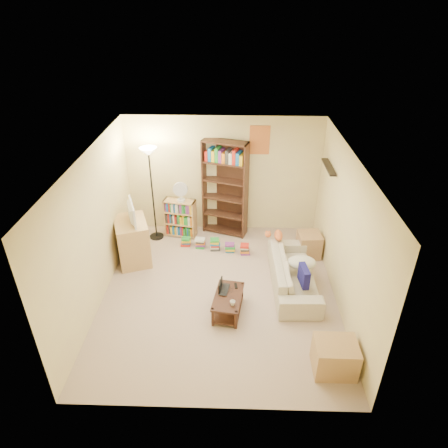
# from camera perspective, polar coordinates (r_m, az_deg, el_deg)

# --- Properties ---
(room) EXTENTS (4.50, 4.54, 2.52)m
(room) POSITION_cam_1_polar(r_m,az_deg,el_deg) (6.19, -0.73, 1.89)
(room) COLOR #CAAB97
(room) RESTS_ON ground
(sofa) EXTENTS (1.90, 0.84, 0.54)m
(sofa) POSITION_cam_1_polar(r_m,az_deg,el_deg) (7.19, 9.90, -6.91)
(sofa) COLOR #B9B299
(sofa) RESTS_ON ground
(navy_pillow) EXTENTS (0.15, 0.37, 0.32)m
(navy_pillow) POSITION_cam_1_polar(r_m,az_deg,el_deg) (6.74, 11.34, -7.27)
(navy_pillow) COLOR navy
(navy_pillow) RESTS_ON sofa
(cream_blanket) EXTENTS (0.50, 0.36, 0.21)m
(cream_blanket) POSITION_cam_1_polar(r_m,az_deg,el_deg) (7.13, 11.04, -5.43)
(cream_blanket) COLOR silver
(cream_blanket) RESTS_ON sofa
(tabby_cat) EXTENTS (0.43, 0.16, 0.15)m
(tabby_cat) POSITION_cam_1_polar(r_m,az_deg,el_deg) (7.54, 7.52, -1.57)
(tabby_cat) COLOR orange
(tabby_cat) RESTS_ON sofa
(coffee_table) EXTENTS (0.54, 0.83, 0.35)m
(coffee_table) POSITION_cam_1_polar(r_m,az_deg,el_deg) (6.59, 0.58, -11.09)
(coffee_table) COLOR #412319
(coffee_table) RESTS_ON ground
(laptop) EXTENTS (0.40, 0.33, 0.03)m
(laptop) POSITION_cam_1_polar(r_m,az_deg,el_deg) (6.58, 0.47, -9.42)
(laptop) COLOR black
(laptop) RESTS_ON coffee_table
(laptop_screen) EXTENTS (0.05, 0.26, 0.17)m
(laptop_screen) POSITION_cam_1_polar(r_m,az_deg,el_deg) (6.54, -0.51, -8.70)
(laptop_screen) COLOR white
(laptop_screen) RESTS_ON laptop
(mug) EXTENTS (0.12, 0.12, 0.08)m
(mug) POSITION_cam_1_polar(r_m,az_deg,el_deg) (6.31, 1.23, -11.23)
(mug) COLOR white
(mug) RESTS_ON coffee_table
(tv_remote) EXTENTS (0.06, 0.14, 0.02)m
(tv_remote) POSITION_cam_1_polar(r_m,az_deg,el_deg) (6.68, 1.70, -8.80)
(tv_remote) COLOR black
(tv_remote) RESTS_ON coffee_table
(tv_stand) EXTENTS (0.81, 0.95, 0.86)m
(tv_stand) POSITION_cam_1_polar(r_m,az_deg,el_deg) (7.84, -12.92, -2.40)
(tv_stand) COLOR tan
(tv_stand) RESTS_ON ground
(television) EXTENTS (0.73, 0.52, 0.39)m
(television) POSITION_cam_1_polar(r_m,az_deg,el_deg) (7.53, -13.46, 1.60)
(television) COLOR black
(television) RESTS_ON tv_stand
(tall_bookshelf) EXTENTS (0.97, 0.59, 2.06)m
(tall_bookshelf) POSITION_cam_1_polar(r_m,az_deg,el_deg) (8.25, 0.15, 5.35)
(tall_bookshelf) COLOR #412419
(tall_bookshelf) RESTS_ON ground
(short_bookshelf) EXTENTS (0.69, 0.38, 0.84)m
(short_bookshelf) POSITION_cam_1_polar(r_m,az_deg,el_deg) (8.48, -6.27, 0.84)
(short_bookshelf) COLOR tan
(short_bookshelf) RESTS_ON ground
(desk_fan) EXTENTS (0.30, 0.17, 0.43)m
(desk_fan) POSITION_cam_1_polar(r_m,az_deg,el_deg) (8.14, -6.23, 4.68)
(desk_fan) COLOR silver
(desk_fan) RESTS_ON short_bookshelf
(floor_lamp) EXTENTS (0.34, 0.34, 2.00)m
(floor_lamp) POSITION_cam_1_polar(r_m,az_deg,el_deg) (7.98, -10.55, 7.92)
(floor_lamp) COLOR black
(floor_lamp) RESTS_ON ground
(side_table) EXTENTS (0.47, 0.47, 0.49)m
(side_table) POSITION_cam_1_polar(r_m,az_deg,el_deg) (8.04, 12.02, -2.93)
(side_table) COLOR tan
(side_table) RESTS_ON ground
(end_cabinet) EXTENTS (0.58, 0.48, 0.48)m
(end_cabinet) POSITION_cam_1_polar(r_m,az_deg,el_deg) (5.95, 15.56, -17.83)
(end_cabinet) COLOR tan
(end_cabinet) RESTS_ON ground
(book_stacks) EXTENTS (1.42, 0.45, 0.25)m
(book_stacks) POSITION_cam_1_polar(r_m,az_deg,el_deg) (8.12, -1.13, -3.04)
(book_stacks) COLOR red
(book_stacks) RESTS_ON ground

